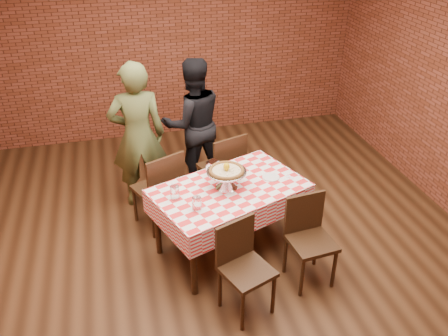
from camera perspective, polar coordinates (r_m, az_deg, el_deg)
The scene contains 19 objects.
ground at distance 4.97m, azimuth -0.40°, elevation -10.22°, with size 6.00×6.00×0.00m, color black.
back_wall at distance 6.97m, azimuth -6.56°, elevation 15.29°, with size 5.50×5.50×0.00m, color maroon.
table at distance 4.80m, azimuth 0.64°, elevation -6.23°, with size 1.44×0.86×0.75m, color #341F0F.
tablecloth at distance 4.65m, azimuth 0.66°, elevation -3.66°, with size 1.48×0.90×0.25m, color red, non-canonical shape.
pizza_stand at distance 4.54m, azimuth 0.31°, elevation -1.36°, with size 0.40×0.40×0.18m, color silver, non-canonical shape.
pizza at distance 4.49m, azimuth 0.31°, elevation -0.34°, with size 0.34×0.34×0.03m, color beige.
lemon at distance 4.47m, azimuth 0.31°, elevation 0.16°, with size 0.06×0.06×0.08m, color yellow.
water_glass_left at distance 4.23m, azimuth -3.33°, elevation -4.38°, with size 0.08×0.08×0.13m, color white.
water_glass_right at distance 4.40m, azimuth -6.02°, elevation -2.99°, with size 0.08×0.08×0.13m, color white.
side_plate at distance 4.75m, azimuth 5.73°, elevation -1.11°, with size 0.17×0.17×0.01m, color white.
sweetener_packet_a at distance 4.77m, azimuth 8.23°, elevation -1.21°, with size 0.05×0.04×0.01m, color white.
sweetener_packet_b at distance 4.79m, azimuth 7.83°, elevation -1.02°, with size 0.05×0.04×0.01m, color white.
condiment_caddy at distance 4.76m, azimuth -1.40°, elevation 0.06°, with size 0.11×0.09×0.15m, color silver.
chair_near_left at distance 4.11m, azimuth 2.81°, elevation -12.57°, with size 0.40×0.40×0.87m, color #341F0F, non-canonical shape.
chair_near_right at distance 4.46m, azimuth 10.59°, elevation -9.04°, with size 0.40×0.40×0.88m, color #341F0F, non-canonical shape.
chair_far_left at distance 5.16m, azimuth -8.09°, elevation -2.38°, with size 0.45×0.45×0.94m, color #341F0F, non-canonical shape.
chair_far_right at distance 5.51m, azimuth -0.36°, elevation 0.13°, with size 0.44×0.44×0.92m, color #341F0F, non-canonical shape.
diner_olive at distance 5.39m, azimuth -10.46°, elevation 3.83°, with size 0.64×0.42×1.75m, color #4C552B.
diner_black at distance 5.77m, azimuth -3.79°, elevation 5.50°, with size 0.79×0.62×1.63m, color black.
Camera 1 is at (-0.89, -3.68, 3.23)m, focal length 37.52 mm.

